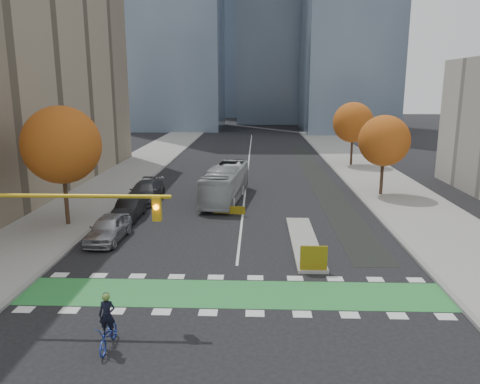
# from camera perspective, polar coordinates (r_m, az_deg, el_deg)

# --- Properties ---
(ground) EXTENTS (300.00, 300.00, 0.00)m
(ground) POSITION_cam_1_polar(r_m,az_deg,el_deg) (20.92, -0.98, -14.05)
(ground) COLOR black
(ground) RESTS_ON ground
(sidewalk_west) EXTENTS (7.00, 120.00, 0.15)m
(sidewalk_west) POSITION_cam_1_polar(r_m,az_deg,el_deg) (42.33, -18.06, -0.67)
(sidewalk_west) COLOR gray
(sidewalk_west) RESTS_ON ground
(sidewalk_east) EXTENTS (7.00, 120.00, 0.15)m
(sidewalk_east) POSITION_cam_1_polar(r_m,az_deg,el_deg) (41.67, 19.43, -0.97)
(sidewalk_east) COLOR gray
(sidewalk_east) RESTS_ON ground
(curb_west) EXTENTS (0.30, 120.00, 0.16)m
(curb_west) POSITION_cam_1_polar(r_m,az_deg,el_deg) (41.26, -13.49, -0.72)
(curb_west) COLOR gray
(curb_west) RESTS_ON ground
(curb_east) EXTENTS (0.30, 120.00, 0.16)m
(curb_east) POSITION_cam_1_polar(r_m,az_deg,el_deg) (40.76, 14.73, -0.96)
(curb_east) COLOR gray
(curb_east) RESTS_ON ground
(bike_crossing) EXTENTS (20.00, 3.00, 0.01)m
(bike_crossing) POSITION_cam_1_polar(r_m,az_deg,el_deg) (22.26, -0.78, -12.29)
(bike_crossing) COLOR #2C863B
(bike_crossing) RESTS_ON ground
(centre_line) EXTENTS (0.15, 70.00, 0.01)m
(centre_line) POSITION_cam_1_polar(r_m,az_deg,el_deg) (59.41, 1.05, 3.60)
(centre_line) COLOR silver
(centre_line) RESTS_ON ground
(bike_lane_paint) EXTENTS (2.50, 50.00, 0.01)m
(bike_lane_paint) POSITION_cam_1_polar(r_m,az_deg,el_deg) (49.97, 9.47, 1.69)
(bike_lane_paint) COLOR black
(bike_lane_paint) RESTS_ON ground
(median_island) EXTENTS (1.60, 10.00, 0.16)m
(median_island) POSITION_cam_1_polar(r_m,az_deg,el_deg) (29.33, 7.82, -5.97)
(median_island) COLOR gray
(median_island) RESTS_ON ground
(hazard_board) EXTENTS (1.40, 0.12, 1.30)m
(hazard_board) POSITION_cam_1_polar(r_m,az_deg,el_deg) (24.60, 8.97, -7.95)
(hazard_board) COLOR yellow
(hazard_board) RESTS_ON median_island
(tree_west) EXTENTS (5.20, 5.20, 8.22)m
(tree_west) POSITION_cam_1_polar(r_m,az_deg,el_deg) (33.51, -20.92, 5.37)
(tree_west) COLOR #332114
(tree_west) RESTS_ON ground
(tree_east_near) EXTENTS (4.40, 4.40, 7.08)m
(tree_east_near) POSITION_cam_1_polar(r_m,az_deg,el_deg) (42.35, 17.17, 5.99)
(tree_east_near) COLOR #332114
(tree_east_near) RESTS_ON ground
(tree_east_far) EXTENTS (4.80, 4.80, 7.65)m
(tree_east_far) POSITION_cam_1_polar(r_m,az_deg,el_deg) (57.95, 13.62, 8.24)
(tree_east_far) COLOR #332114
(tree_east_far) RESTS_ON ground
(traffic_signal_west) EXTENTS (8.53, 0.56, 5.20)m
(traffic_signal_west) POSITION_cam_1_polar(r_m,az_deg,el_deg) (20.93, -23.38, -3.26)
(traffic_signal_west) COLOR #BF9914
(traffic_signal_west) RESTS_ON ground
(cyclist) EXTENTS (0.66, 1.86, 2.15)m
(cyclist) POSITION_cam_1_polar(r_m,az_deg,el_deg) (18.51, -15.78, -15.85)
(cyclist) COLOR #22399C
(cyclist) RESTS_ON ground
(bus) EXTENTS (3.67, 10.68, 2.91)m
(bus) POSITION_cam_1_polar(r_m,az_deg,el_deg) (39.50, -1.78, 1.09)
(bus) COLOR #ABB0B3
(bus) RESTS_ON ground
(parked_car_a) EXTENTS (2.07, 4.81, 1.62)m
(parked_car_a) POSITION_cam_1_polar(r_m,az_deg,el_deg) (30.28, -15.76, -4.29)
(parked_car_a) COLOR #A2A2A7
(parked_car_a) RESTS_ON ground
(parked_car_b) EXTENTS (1.62, 4.57, 1.50)m
(parked_car_b) POSITION_cam_1_polar(r_m,az_deg,el_deg) (34.92, -13.36, -2.00)
(parked_car_b) COLOR black
(parked_car_b) RESTS_ON ground
(parked_car_c) EXTENTS (2.65, 5.81, 1.65)m
(parked_car_c) POSITION_cam_1_polar(r_m,az_deg,el_deg) (39.94, -11.47, 0.04)
(parked_car_c) COLOR #444348
(parked_car_c) RESTS_ON ground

